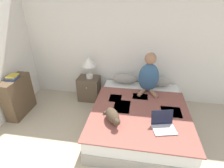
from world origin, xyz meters
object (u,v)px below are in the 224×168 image
object	(u,v)px
laptop_open	(163,125)
bed	(139,117)
pillow_near	(125,79)
person_sitting	(149,75)
table_lamp	(89,63)
cat_tabby	(113,116)
nightstand	(89,88)
bookshelf	(18,96)
pillow_far	(158,81)
book_stack_top	(12,77)

from	to	relation	value
laptop_open	bed	bearing A→B (deg)	110.23
pillow_near	person_sitting	bearing A→B (deg)	-29.63
bed	table_lamp	distance (m)	1.52
cat_tabby	nightstand	bearing A→B (deg)	-177.91
cat_tabby	bookshelf	bearing A→B (deg)	-132.81
nightstand	person_sitting	bearing A→B (deg)	-9.82
table_lamp	laptop_open	bearing A→B (deg)	-41.32
bed	laptop_open	bearing A→B (deg)	-55.85
pillow_far	book_stack_top	xyz separation A→B (m)	(-2.73, -0.80, 0.26)
laptop_open	book_stack_top	size ratio (longest dim) A/B	1.57
pillow_far	cat_tabby	distance (m)	1.51
nightstand	book_stack_top	world-z (taller)	book_stack_top
pillow_near	table_lamp	size ratio (longest dim) A/B	1.16
person_sitting	book_stack_top	world-z (taller)	person_sitting
bed	table_lamp	world-z (taller)	table_lamp
laptop_open	nightstand	bearing A→B (deg)	125.30
cat_tabby	pillow_far	bearing A→B (deg)	120.78
pillow_far	bookshelf	xyz separation A→B (m)	(-2.73, -0.80, -0.17)
pillow_far	cat_tabby	world-z (taller)	pillow_far
pillow_near	book_stack_top	bearing A→B (deg)	-158.50
cat_tabby	book_stack_top	distance (m)	2.04
pillow_far	bookshelf	bearing A→B (deg)	-163.73
pillow_near	bookshelf	xyz separation A→B (m)	(-2.02, -0.80, -0.17)
laptop_open	bookshelf	distance (m)	2.77
bed	bookshelf	size ratio (longest dim) A/B	2.49
laptop_open	bookshelf	bearing A→B (deg)	154.82
person_sitting	nightstand	size ratio (longest dim) A/B	1.47
pillow_far	nightstand	size ratio (longest dim) A/B	1.02
pillow_far	laptop_open	xyz separation A→B (m)	(-0.02, -1.34, -0.05)
cat_tabby	table_lamp	xyz separation A→B (m)	(-0.71, 1.24, 0.33)
pillow_near	laptop_open	xyz separation A→B (m)	(0.69, -1.34, -0.05)
person_sitting	bookshelf	world-z (taller)	person_sitting
laptop_open	nightstand	xyz separation A→B (m)	(-1.49, 1.28, -0.23)
bed	nightstand	xyz separation A→B (m)	(-1.15, 0.79, 0.05)
pillow_near	cat_tabby	bearing A→B (deg)	-92.76
pillow_far	pillow_near	bearing A→B (deg)	180.00
pillow_far	cat_tabby	bearing A→B (deg)	-120.68
pillow_near	bookshelf	size ratio (longest dim) A/B	0.71
person_sitting	table_lamp	bearing A→B (deg)	170.03
pillow_near	cat_tabby	distance (m)	1.30
cat_tabby	nightstand	world-z (taller)	cat_tabby
bed	laptop_open	size ratio (longest dim) A/B	5.12
person_sitting	laptop_open	world-z (taller)	person_sitting
book_stack_top	bed	bearing A→B (deg)	-1.01
laptop_open	bookshelf	size ratio (longest dim) A/B	0.49
pillow_far	laptop_open	world-z (taller)	laptop_open
bed	laptop_open	world-z (taller)	laptop_open
nightstand	book_stack_top	size ratio (longest dim) A/B	2.22
person_sitting	nightstand	bearing A→B (deg)	170.18
cat_tabby	bookshelf	xyz separation A→B (m)	(-1.96, 0.50, -0.15)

